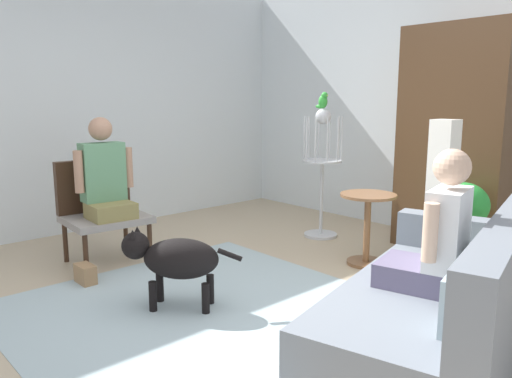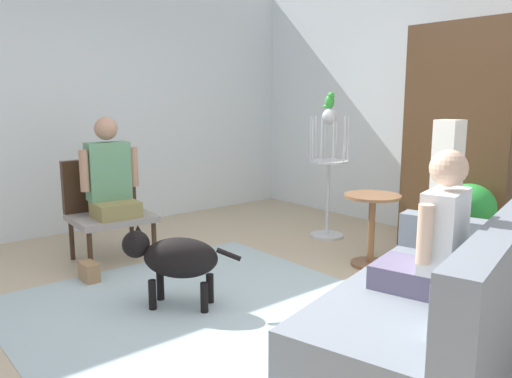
{
  "view_description": "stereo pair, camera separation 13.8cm",
  "coord_description": "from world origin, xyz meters",
  "px_view_note": "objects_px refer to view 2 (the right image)",
  "views": [
    {
      "loc": [
        2.63,
        -2.24,
        1.49
      ],
      "look_at": [
        -0.02,
        0.16,
        0.84
      ],
      "focal_mm": 35.13,
      "sensor_mm": 36.0,
      "label": 1
    },
    {
      "loc": [
        2.73,
        -2.14,
        1.49
      ],
      "look_at": [
        -0.02,
        0.16,
        0.84
      ],
      "focal_mm": 35.13,
      "sensor_mm": 36.0,
      "label": 2
    }
  ],
  "objects_px": {
    "couch": "(440,309)",
    "person_on_armchair": "(110,176)",
    "handbag": "(89,272)",
    "parrot": "(330,101)",
    "potted_plant": "(468,219)",
    "bird_cage_stand": "(329,170)",
    "armchair": "(106,202)",
    "armoire_cabinet": "(467,141)",
    "round_end_table": "(372,223)",
    "person_on_couch": "(433,237)",
    "column_lamp": "(445,206)",
    "dog": "(174,257)"
  },
  "relations": [
    {
      "from": "parrot",
      "to": "potted_plant",
      "type": "distance_m",
      "value": 1.84
    },
    {
      "from": "armchair",
      "to": "potted_plant",
      "type": "xyz_separation_m",
      "value": [
        2.4,
        2.19,
        -0.06
      ]
    },
    {
      "from": "person_on_couch",
      "to": "armoire_cabinet",
      "type": "bearing_deg",
      "value": 113.79
    },
    {
      "from": "parrot",
      "to": "armchair",
      "type": "bearing_deg",
      "value": -111.8
    },
    {
      "from": "person_on_couch",
      "to": "armoire_cabinet",
      "type": "xyz_separation_m",
      "value": [
        -0.93,
        2.1,
        0.37
      ]
    },
    {
      "from": "couch",
      "to": "bird_cage_stand",
      "type": "xyz_separation_m",
      "value": [
        -2.16,
        1.43,
        0.44
      ]
    },
    {
      "from": "bird_cage_stand",
      "to": "parrot",
      "type": "bearing_deg",
      "value": 180.0
    },
    {
      "from": "potted_plant",
      "to": "bird_cage_stand",
      "type": "bearing_deg",
      "value": -177.64
    },
    {
      "from": "person_on_armchair",
      "to": "potted_plant",
      "type": "bearing_deg",
      "value": 44.46
    },
    {
      "from": "person_on_couch",
      "to": "round_end_table",
      "type": "xyz_separation_m",
      "value": [
        -1.22,
        1.07,
        -0.33
      ]
    },
    {
      "from": "person_on_couch",
      "to": "person_on_armchair",
      "type": "xyz_separation_m",
      "value": [
        -2.82,
        -0.65,
        0.08
      ]
    },
    {
      "from": "round_end_table",
      "to": "armoire_cabinet",
      "type": "relative_size",
      "value": 0.3
    },
    {
      "from": "person_on_armchair",
      "to": "couch",
      "type": "bearing_deg",
      "value": 13.79
    },
    {
      "from": "column_lamp",
      "to": "person_on_couch",
      "type": "bearing_deg",
      "value": -63.35
    },
    {
      "from": "potted_plant",
      "to": "parrot",
      "type": "bearing_deg",
      "value": -177.65
    },
    {
      "from": "person_on_armchair",
      "to": "handbag",
      "type": "distance_m",
      "value": 0.89
    },
    {
      "from": "couch",
      "to": "bird_cage_stand",
      "type": "distance_m",
      "value": 2.63
    },
    {
      "from": "couch",
      "to": "bird_cage_stand",
      "type": "bearing_deg",
      "value": 146.37
    },
    {
      "from": "potted_plant",
      "to": "armoire_cabinet",
      "type": "xyz_separation_m",
      "value": [
        -0.35,
        0.55,
        0.61
      ]
    },
    {
      "from": "armoire_cabinet",
      "to": "potted_plant",
      "type": "bearing_deg",
      "value": -57.59
    },
    {
      "from": "potted_plant",
      "to": "armoire_cabinet",
      "type": "height_order",
      "value": "armoire_cabinet"
    },
    {
      "from": "couch",
      "to": "armoire_cabinet",
      "type": "xyz_separation_m",
      "value": [
        -0.97,
        2.05,
        0.79
      ]
    },
    {
      "from": "couch",
      "to": "parrot",
      "type": "relative_size",
      "value": 12.16
    },
    {
      "from": "person_on_couch",
      "to": "column_lamp",
      "type": "height_order",
      "value": "column_lamp"
    },
    {
      "from": "parrot",
      "to": "potted_plant",
      "type": "xyz_separation_m",
      "value": [
        1.54,
        0.06,
        -0.99
      ]
    },
    {
      "from": "person_on_armchair",
      "to": "armchair",
      "type": "bearing_deg",
      "value": 176.25
    },
    {
      "from": "armchair",
      "to": "armoire_cabinet",
      "type": "xyz_separation_m",
      "value": [
        2.05,
        2.74,
        0.56
      ]
    },
    {
      "from": "person_on_armchair",
      "to": "dog",
      "type": "xyz_separation_m",
      "value": [
        1.25,
        -0.09,
        -0.44
      ]
    },
    {
      "from": "person_on_armchair",
      "to": "handbag",
      "type": "bearing_deg",
      "value": -47.06
    },
    {
      "from": "round_end_table",
      "to": "parrot",
      "type": "bearing_deg",
      "value": 155.27
    },
    {
      "from": "person_on_couch",
      "to": "round_end_table",
      "type": "bearing_deg",
      "value": 138.7
    },
    {
      "from": "parrot",
      "to": "person_on_armchair",
      "type": "bearing_deg",
      "value": -108.1
    },
    {
      "from": "armchair",
      "to": "column_lamp",
      "type": "relative_size",
      "value": 0.7
    },
    {
      "from": "parrot",
      "to": "column_lamp",
      "type": "bearing_deg",
      "value": -14.1
    },
    {
      "from": "column_lamp",
      "to": "armoire_cabinet",
      "type": "height_order",
      "value": "armoire_cabinet"
    },
    {
      "from": "couch",
      "to": "person_on_armchair",
      "type": "distance_m",
      "value": 2.99
    },
    {
      "from": "parrot",
      "to": "dog",
      "type": "bearing_deg",
      "value": -76.18
    },
    {
      "from": "person_on_armchair",
      "to": "parrot",
      "type": "distance_m",
      "value": 2.34
    },
    {
      "from": "round_end_table",
      "to": "dog",
      "type": "bearing_deg",
      "value": -101.0
    },
    {
      "from": "person_on_couch",
      "to": "person_on_armchair",
      "type": "distance_m",
      "value": 2.9
    },
    {
      "from": "person_on_armchair",
      "to": "bird_cage_stand",
      "type": "relative_size",
      "value": 0.64
    },
    {
      "from": "person_on_armchair",
      "to": "handbag",
      "type": "xyz_separation_m",
      "value": [
        0.35,
        -0.38,
        -0.73
      ]
    },
    {
      "from": "couch",
      "to": "potted_plant",
      "type": "relative_size",
      "value": 2.65
    },
    {
      "from": "handbag",
      "to": "parrot",
      "type": "bearing_deg",
      "value": 82.14
    },
    {
      "from": "potted_plant",
      "to": "armoire_cabinet",
      "type": "relative_size",
      "value": 0.36
    },
    {
      "from": "person_on_armchair",
      "to": "armoire_cabinet",
      "type": "xyz_separation_m",
      "value": [
        1.89,
        2.75,
        0.28
      ]
    },
    {
      "from": "bird_cage_stand",
      "to": "column_lamp",
      "type": "bearing_deg",
      "value": -14.17
    },
    {
      "from": "couch",
      "to": "handbag",
      "type": "relative_size",
      "value": 10.09
    },
    {
      "from": "round_end_table",
      "to": "potted_plant",
      "type": "bearing_deg",
      "value": 36.64
    },
    {
      "from": "dog",
      "to": "armoire_cabinet",
      "type": "relative_size",
      "value": 0.31
    }
  ]
}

